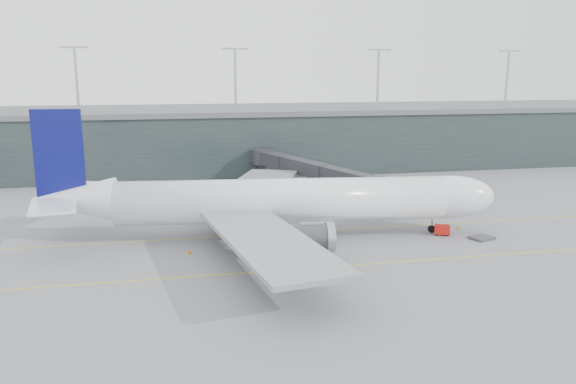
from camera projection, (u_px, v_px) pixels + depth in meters
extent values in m
plane|color=slate|center=(240.00, 228.00, 87.88)|extent=(320.00, 320.00, 0.00)
cube|color=gold|center=(244.00, 235.00, 84.05)|extent=(160.00, 0.25, 0.02)
cube|color=gold|center=(260.00, 272.00, 68.73)|extent=(160.00, 0.25, 0.02)
cube|color=gold|center=(254.00, 199.00, 108.02)|extent=(0.25, 60.00, 0.02)
cube|color=#1F2A2A|center=(212.00, 140.00, 141.95)|extent=(240.00, 35.00, 14.00)
cube|color=#545558|center=(211.00, 110.00, 140.35)|extent=(240.00, 36.00, 1.20)
cylinder|color=#9E9EA3|center=(77.00, 81.00, 123.29)|extent=(0.60, 0.60, 14.00)
cylinder|color=#9E9EA3|center=(235.00, 81.00, 130.21)|extent=(0.60, 0.60, 14.00)
cylinder|color=#9E9EA3|center=(378.00, 80.00, 137.12)|extent=(0.60, 0.60, 14.00)
cylinder|color=#9E9EA3|center=(507.00, 80.00, 144.03)|extent=(0.60, 0.60, 14.00)
cylinder|color=white|center=(282.00, 200.00, 82.33)|extent=(48.26, 11.75, 6.45)
ellipsoid|color=white|center=(450.00, 197.00, 84.61)|extent=(14.17, 7.92, 6.45)
cone|color=white|center=(74.00, 200.00, 79.53)|extent=(12.06, 7.43, 6.19)
cube|color=gray|center=(275.00, 217.00, 82.76)|extent=(17.12, 7.02, 2.08)
cube|color=black|center=(476.00, 190.00, 84.74)|extent=(2.62, 3.36, 0.83)
cube|color=gray|center=(267.00, 240.00, 66.58)|extent=(14.25, 31.30, 0.57)
cylinder|color=#3D3D43|center=(304.00, 238.00, 73.49)|extent=(7.64, 4.43, 3.64)
cube|color=gray|center=(257.00, 186.00, 97.96)|extent=(20.15, 31.45, 0.57)
cylinder|color=#3D3D43|center=(290.00, 203.00, 92.72)|extent=(7.64, 4.43, 3.64)
cube|color=#0A0D58|center=(59.00, 154.00, 78.01)|extent=(6.78, 1.27, 12.48)
cube|color=white|center=(53.00, 206.00, 73.76)|extent=(7.05, 10.11, 0.36)
cube|color=white|center=(77.00, 188.00, 84.89)|extent=(8.74, 10.80, 0.36)
cylinder|color=black|center=(432.00, 229.00, 85.41)|extent=(1.18, 0.54, 1.14)
cylinder|color=#9E9EA3|center=(432.00, 224.00, 85.25)|extent=(0.31, 0.31, 2.70)
cylinder|color=black|center=(255.00, 243.00, 78.11)|extent=(1.40, 0.67, 1.35)
cylinder|color=black|center=(253.00, 224.00, 87.83)|extent=(1.40, 0.67, 1.35)
cube|color=#28282D|center=(383.00, 187.00, 92.24)|extent=(4.62, 4.87, 3.03)
cube|color=#28282D|center=(348.00, 179.00, 99.67)|extent=(7.51, 14.14, 2.71)
cube|color=#28282D|center=(304.00, 167.00, 111.30)|extent=(7.76, 14.23, 2.82)
cube|color=#28282D|center=(268.00, 158.00, 122.94)|extent=(8.02, 14.33, 2.93)
cylinder|color=#9E9EA3|center=(345.00, 196.00, 101.00)|extent=(0.54, 0.54, 4.12)
cube|color=#3D3D43|center=(345.00, 205.00, 101.35)|extent=(2.60, 2.29, 0.76)
cylinder|color=#28282D|center=(321.00, 153.00, 130.20)|extent=(4.33, 4.33, 3.25)
cylinder|color=#28282D|center=(320.00, 168.00, 130.93)|extent=(1.95, 1.95, 3.90)
cube|color=red|center=(442.00, 229.00, 84.06)|extent=(2.60, 2.21, 1.31)
cylinder|color=black|center=(437.00, 234.00, 83.89)|extent=(0.43, 0.31, 0.40)
cylinder|color=black|center=(448.00, 235.00, 83.54)|extent=(0.43, 0.31, 0.40)
cylinder|color=black|center=(436.00, 232.00, 84.85)|extent=(0.43, 0.31, 0.40)
cylinder|color=black|center=(447.00, 233.00, 84.49)|extent=(0.43, 0.31, 0.40)
cube|color=#3A3A3F|center=(482.00, 238.00, 82.22)|extent=(3.89, 3.50, 0.32)
cube|color=#3D3D43|center=(202.00, 215.00, 95.60)|extent=(2.67, 2.46, 0.22)
cube|color=#9DA3A9|center=(201.00, 209.00, 95.40)|extent=(2.24, 2.18, 1.62)
cube|color=#243E91|center=(201.00, 204.00, 95.22)|extent=(2.31, 2.26, 0.09)
cube|color=#3D3D43|center=(210.00, 210.00, 98.87)|extent=(2.23, 1.79, 0.22)
cube|color=#A6ACB2|center=(209.00, 204.00, 98.66)|extent=(1.79, 1.68, 1.65)
cube|color=#243E91|center=(209.00, 200.00, 98.48)|extent=(1.84, 1.73, 0.09)
cube|color=#3D3D43|center=(239.00, 210.00, 98.68)|extent=(2.02, 1.75, 0.17)
cube|color=silver|center=(239.00, 206.00, 98.52)|extent=(1.66, 1.59, 1.31)
cube|color=#243E91|center=(239.00, 202.00, 98.37)|extent=(1.71, 1.64, 0.07)
cone|color=orange|center=(458.00, 227.00, 87.06)|extent=(0.46, 0.46, 0.73)
cone|color=#ED520D|center=(326.00, 265.00, 70.10)|extent=(0.44, 0.44, 0.71)
cone|color=#CA490B|center=(286.00, 204.00, 101.85)|extent=(0.50, 0.50, 0.80)
cone|color=#D45C0B|center=(190.00, 251.00, 75.36)|extent=(0.48, 0.48, 0.76)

